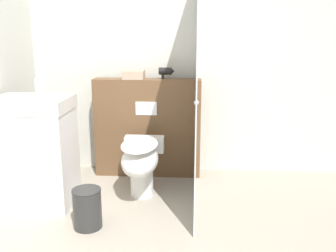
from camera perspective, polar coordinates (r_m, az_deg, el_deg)
The scene contains 8 objects.
wall_back at distance 4.11m, azimuth -1.81°, elevation 10.32°, with size 8.00×0.06×2.50m.
partition_panel at distance 4.03m, azimuth -3.11°, elevation -0.24°, with size 1.13×0.22×1.05m.
shower_glass at distance 3.34m, azimuth 4.26°, elevation 6.54°, with size 0.04×1.49×2.17m.
toilet at distance 3.48m, azimuth -4.18°, elevation -5.35°, with size 0.39×0.70×0.55m.
sink_vanity at distance 3.51m, azimuth -19.52°, elevation -3.77°, with size 0.64×0.50×1.12m.
hair_drier at distance 3.93m, azimuth -0.30°, elevation 8.33°, with size 0.16×0.08×0.12m.
folded_towel at distance 3.93m, azimuth -5.26°, elevation 7.80°, with size 0.22×0.19×0.09m.
waste_bin at distance 3.11m, azimuth -12.20°, elevation -12.18°, with size 0.23×0.23×0.32m.
Camera 1 is at (0.40, -2.25, 1.52)m, focal length 40.00 mm.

